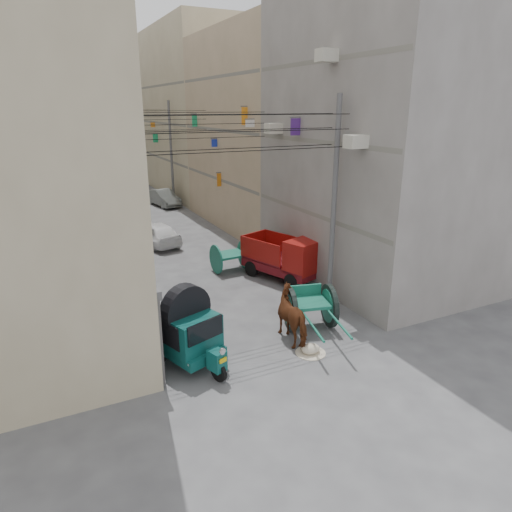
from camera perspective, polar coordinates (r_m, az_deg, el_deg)
ground at (r=12.71m, az=11.17°, el=-18.61°), size 140.00×140.00×0.00m
building_row_left at (r=42.10m, az=-29.07°, el=14.52°), size 8.00×62.00×14.00m
building_row_right at (r=44.49m, az=-7.32°, el=16.65°), size 8.00×62.00×14.00m
end_cap_building at (r=74.22m, az=-21.89°, el=16.14°), size 22.00×10.00×13.00m
shutters_left at (r=19.45m, az=-17.14°, el=-0.78°), size 0.18×14.40×2.88m
signboards at (r=30.57m, az=-13.76°, el=9.94°), size 8.22×40.52×5.67m
ac_units at (r=18.59m, az=7.32°, el=17.70°), size 0.70×6.55×3.35m
utility_poles at (r=26.00m, az=-11.52°, el=9.99°), size 7.40×22.20×8.00m
overhead_cables at (r=23.26m, az=-10.24°, el=16.00°), size 7.40×22.52×1.12m
auto_rickshaw at (r=14.09m, az=-8.64°, el=-9.01°), size 2.17×2.88×1.96m
tonga_cart at (r=16.33m, az=6.77°, el=-6.30°), size 2.09×3.66×1.56m
mini_truck at (r=20.48m, az=4.15°, el=-0.51°), size 2.79×4.03×2.08m
second_cart at (r=21.82m, az=-3.23°, el=-0.00°), size 1.65×1.48×1.40m
feed_sack at (r=15.02m, az=6.84°, el=-11.45°), size 0.61×0.49×0.30m
horse at (r=15.45m, az=4.94°, el=-7.48°), size 0.97×2.08×1.74m
distant_car_white at (r=26.61m, az=-12.36°, el=2.78°), size 2.28×4.15×1.34m
distant_car_grey at (r=37.22m, az=-11.44°, el=7.13°), size 1.97×4.04×1.28m
distant_car_green at (r=47.41m, az=-18.79°, el=8.77°), size 2.56×4.23×1.15m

